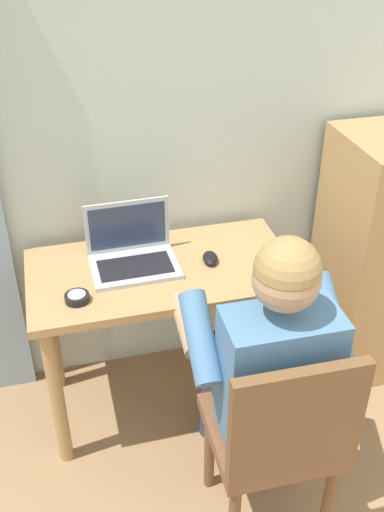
# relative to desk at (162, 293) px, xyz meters

# --- Properties ---
(wall_back) EXTENTS (4.80, 0.05, 2.50)m
(wall_back) POSITION_rel_desk_xyz_m (0.35, 0.34, 0.65)
(wall_back) COLOR silver
(wall_back) RESTS_ON ground_plane
(desk) EXTENTS (1.05, 0.55, 0.73)m
(desk) POSITION_rel_desk_xyz_m (0.00, 0.00, 0.00)
(desk) COLOR tan
(desk) RESTS_ON ground_plane
(chair) EXTENTS (0.43, 0.41, 0.89)m
(chair) POSITION_rel_desk_xyz_m (0.23, -0.72, -0.10)
(chair) COLOR brown
(chair) RESTS_ON ground_plane
(person_seated) EXTENTS (0.54, 0.59, 1.21)m
(person_seated) POSITION_rel_desk_xyz_m (0.24, -0.54, 0.08)
(person_seated) COLOR #33384C
(person_seated) RESTS_ON ground_plane
(laptop) EXTENTS (0.34, 0.26, 0.24)m
(laptop) POSITION_rel_desk_xyz_m (-0.10, 0.06, 0.18)
(laptop) COLOR #B7BABF
(laptop) RESTS_ON desk
(computer_mouse) EXTENTS (0.08, 0.11, 0.03)m
(computer_mouse) POSITION_rel_desk_xyz_m (0.20, -0.01, 0.14)
(computer_mouse) COLOR black
(computer_mouse) RESTS_ON desk
(desk_clock) EXTENTS (0.09, 0.09, 0.03)m
(desk_clock) POSITION_rel_desk_xyz_m (-0.34, -0.14, 0.14)
(desk_clock) COLOR black
(desk_clock) RESTS_ON desk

